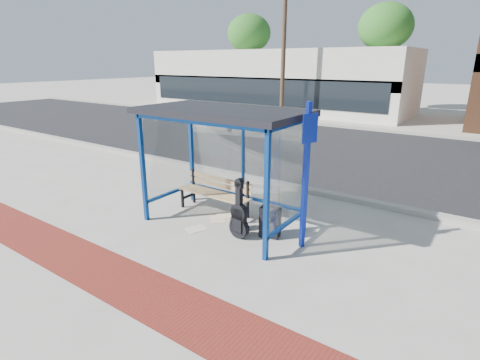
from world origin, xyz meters
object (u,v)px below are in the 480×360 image
Objects in this scene: suitcase at (270,222)px; backpack at (236,222)px; bench at (215,192)px; guitar_bag at (239,218)px.

suitcase is 0.73m from backpack.
bench reaches higher than suitcase.
backpack is at bearing -27.50° from bench.
guitar_bag reaches higher than bench.
suitcase reaches higher than backpack.
bench is 2.71× the size of suitcase.
guitar_bag reaches higher than suitcase.
backpack is (0.96, -0.53, -0.30)m from bench.
suitcase is (1.66, -0.40, -0.17)m from bench.
guitar_bag is (1.19, -0.78, -0.06)m from bench.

